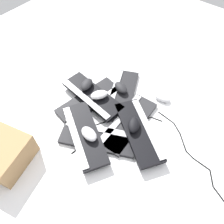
{
  "coord_description": "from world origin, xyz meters",
  "views": [
    {
      "loc": [
        -0.43,
        0.69,
        1.12
      ],
      "look_at": [
        0.07,
        0.07,
        0.03
      ],
      "focal_mm": 35.0,
      "sensor_mm": 36.0,
      "label": 1
    }
  ],
  "objects": [
    {
      "name": "cable_0",
      "position": [
        -0.01,
        0.13,
        0.0
      ],
      "size": [
        0.31,
        0.51,
        0.01
      ],
      "color": "black",
      "rests_on": "ground"
    },
    {
      "name": "mouse_3",
      "position": [
        0.05,
        0.29,
        0.08
      ],
      "size": [
        0.12,
        0.09,
        0.04
      ],
      "primitive_type": "ellipsoid",
      "rotation": [
        0.0,
        0.0,
        6.1
      ],
      "color": "#B7B7BC",
      "rests_on": "keyboard_4"
    },
    {
      "name": "keyboard_4",
      "position": [
        0.09,
        0.29,
        0.04
      ],
      "size": [
        0.46,
        0.35,
        0.03
      ],
      "color": "black",
      "rests_on": "keyboard_1"
    },
    {
      "name": "cardboard_box",
      "position": [
        0.32,
        0.66,
        0.07
      ],
      "size": [
        0.28,
        0.3,
        0.15
      ],
      "primitive_type": "cube",
      "rotation": [
        0.0,
        0.0,
        3.39
      ],
      "color": "#9E774C",
      "rests_on": "ground"
    },
    {
      "name": "keyboard_2",
      "position": [
        -0.05,
        0.06,
        0.01
      ],
      "size": [
        0.17,
        0.45,
        0.03
      ],
      "color": "#232326",
      "rests_on": "ground"
    },
    {
      "name": "mouse_4",
      "position": [
        0.14,
        -0.12,
        0.05
      ],
      "size": [
        0.13,
        0.1,
        0.04
      ],
      "primitive_type": "ellipsoid",
      "rotation": [
        0.0,
        0.0,
        5.93
      ],
      "color": "black",
      "rests_on": "keyboard_3"
    },
    {
      "name": "mouse_5",
      "position": [
        0.31,
        0.02,
        0.08
      ],
      "size": [
        0.09,
        0.12,
        0.04
      ],
      "primitive_type": "ellipsoid",
      "rotation": [
        0.0,
        0.0,
        4.96
      ],
      "color": "black",
      "rests_on": "keyboard_5"
    },
    {
      "name": "ground_plane",
      "position": [
        0.0,
        0.0,
        0.0
      ],
      "size": [
        3.2,
        3.2,
        0.0
      ],
      "primitive_type": "plane",
      "color": "white"
    },
    {
      "name": "keyboard_3",
      "position": [
        0.11,
        -0.1,
        0.01
      ],
      "size": [
        0.32,
        0.46,
        0.03
      ],
      "color": "black",
      "rests_on": "ground"
    },
    {
      "name": "mouse_2",
      "position": [
        -0.11,
        0.08,
        0.08
      ],
      "size": [
        0.11,
        0.13,
        0.04
      ],
      "primitive_type": "ellipsoid",
      "rotation": [
        0.0,
        0.0,
        5.18
      ],
      "color": "black",
      "rests_on": "keyboard_6"
    },
    {
      "name": "mouse_0",
      "position": [
        0.19,
        0.04,
        0.08
      ],
      "size": [
        0.12,
        0.13,
        0.04
      ],
      "primitive_type": "ellipsoid",
      "rotation": [
        0.0,
        0.0,
        4.12
      ],
      "color": "silver",
      "rests_on": "keyboard_5"
    },
    {
      "name": "cable_1",
      "position": [
        -0.47,
        0.0,
        0.0
      ],
      "size": [
        0.63,
        0.31,
        0.01
      ],
      "color": "black",
      "rests_on": "ground"
    },
    {
      "name": "keyboard_6",
      "position": [
        -0.15,
        0.08,
        0.04
      ],
      "size": [
        0.45,
        0.37,
        0.03
      ],
      "color": "black",
      "rests_on": "keyboard_2"
    },
    {
      "name": "mouse_1",
      "position": [
        -0.11,
        -0.24,
        0.02
      ],
      "size": [
        0.12,
        0.08,
        0.04
      ],
      "primitive_type": "ellipsoid",
      "rotation": [
        0.0,
        0.0,
        3.24
      ],
      "color": "silver",
      "rests_on": "ground"
    },
    {
      "name": "keyboard_1",
      "position": [
        0.02,
        0.25,
        0.01
      ],
      "size": [
        0.46,
        0.33,
        0.03
      ],
      "color": "black",
      "rests_on": "ground"
    },
    {
      "name": "keyboard_5",
      "position": [
        0.24,
        0.05,
        0.04
      ],
      "size": [
        0.45,
        0.2,
        0.03
      ],
      "color": "black",
      "rests_on": "keyboard_0"
    },
    {
      "name": "keyboard_0",
      "position": [
        0.25,
        0.08,
        0.01
      ],
      "size": [
        0.22,
        0.46,
        0.03
      ],
      "color": "black",
      "rests_on": "ground"
    }
  ]
}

